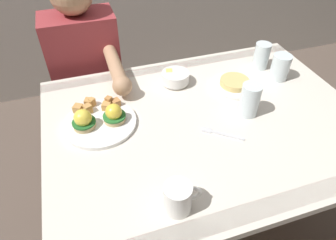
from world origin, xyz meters
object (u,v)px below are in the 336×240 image
coffee_mug (178,197)px  water_glass_near (261,57)px  fork (220,133)px  water_glass_far (280,69)px  fruit_bowl (175,78)px  dining_table (205,139)px  water_glass_extra (249,102)px  side_plate (234,84)px  diner_person (88,74)px  eggs_benedict_plate (99,119)px

coffee_mug → water_glass_near: bearing=43.9°
fork → water_glass_far: water_glass_far is taller
fruit_bowl → fork: 0.36m
dining_table → water_glass_extra: bearing=-4.7°
coffee_mug → side_plate: coffee_mug is taller
dining_table → fork: 0.14m
water_glass_near → diner_person: diner_person is taller
eggs_benedict_plate → fork: bearing=-24.9°
dining_table → water_glass_far: bearing=21.5°
water_glass_near → side_plate: size_ratio=0.59×
fork → diner_person: bearing=120.3°
water_glass_far → water_glass_extra: water_glass_extra is taller
dining_table → diner_person: size_ratio=1.05×
dining_table → water_glass_near: (0.38, 0.27, 0.16)m
eggs_benedict_plate → water_glass_near: (0.77, 0.17, 0.03)m
eggs_benedict_plate → water_glass_extra: (0.55, -0.11, 0.03)m
coffee_mug → diner_person: bearing=99.8°
eggs_benedict_plate → water_glass_far: size_ratio=2.40×
coffee_mug → water_glass_extra: water_glass_extra is taller
fruit_bowl → water_glass_extra: water_glass_extra is taller
fruit_bowl → water_glass_near: 0.42m
side_plate → diner_person: bearing=143.1°
coffee_mug → fork: (0.24, 0.24, -0.05)m
coffee_mug → fork: coffee_mug is taller
water_glass_near → coffee_mug: bearing=-136.1°
water_glass_far → side_plate: size_ratio=0.56×
eggs_benedict_plate → fork: (0.40, -0.19, -0.02)m
side_plate → fork: bearing=-126.5°
side_plate → diner_person: (-0.59, 0.44, -0.10)m
water_glass_far → diner_person: (-0.80, 0.44, -0.14)m
dining_table → coffee_mug: coffee_mug is taller
eggs_benedict_plate → dining_table: bearing=-14.5°
eggs_benedict_plate → water_glass_extra: size_ratio=2.08×
fork → side_plate: (0.18, 0.25, 0.01)m
fork → diner_person: (-0.40, 0.69, -0.09)m
fruit_bowl → diner_person: (-0.35, 0.34, -0.12)m
water_glass_extra → diner_person: bearing=131.9°
water_glass_near → diner_person: size_ratio=0.10×
dining_table → water_glass_extra: water_glass_extra is taller
eggs_benedict_plate → side_plate: size_ratio=1.35×
eggs_benedict_plate → fork: 0.44m
water_glass_near → eggs_benedict_plate: bearing=-167.7°
dining_table → water_glass_near: 0.49m
water_glass_far → fork: bearing=-148.1°
fruit_bowl → fork: fruit_bowl is taller
coffee_mug → water_glass_far: bearing=37.0°
coffee_mug → diner_person: 0.95m
diner_person → eggs_benedict_plate: bearing=-90.1°
dining_table → fork: fork is taller
water_glass_far → dining_table: bearing=-158.5°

